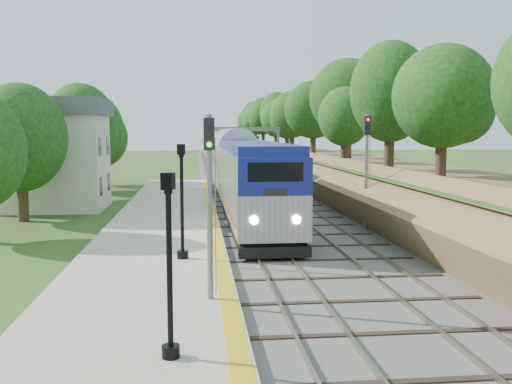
{
  "coord_description": "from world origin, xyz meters",
  "views": [
    {
      "loc": [
        -3.3,
        -12.66,
        5.64
      ],
      "look_at": [
        -0.5,
        13.97,
        2.8
      ],
      "focal_mm": 40.0,
      "sensor_mm": 36.0,
      "label": 1
    }
  ],
  "objects": [
    {
      "name": "ground",
      "position": [
        0.0,
        0.0,
        0.0
      ],
      "size": [
        320.0,
        320.0,
        0.0
      ],
      "primitive_type": "plane",
      "color": "#2D4C19",
      "rests_on": "ground"
    },
    {
      "name": "trackbed",
      "position": [
        2.0,
        60.0,
        0.07
      ],
      "size": [
        9.5,
        170.0,
        0.28
      ],
      "color": "#4C4944",
      "rests_on": "ground"
    },
    {
      "name": "platform",
      "position": [
        -5.2,
        16.0,
        0.19
      ],
      "size": [
        6.4,
        68.0,
        0.38
      ],
      "primitive_type": "cube",
      "color": "#A09581",
      "rests_on": "ground"
    },
    {
      "name": "yellow_stripe",
      "position": [
        -2.35,
        16.0,
        0.39
      ],
      "size": [
        0.55,
        68.0,
        0.01
      ],
      "primitive_type": "cube",
      "color": "gold",
      "rests_on": "platform"
    },
    {
      "name": "embankment",
      "position": [
        10.35,
        60.0,
        1.95
      ],
      "size": [
        10.64,
        170.0,
        11.7
      ],
      "color": "brown",
      "rests_on": "ground"
    },
    {
      "name": "station_building",
      "position": [
        -14.0,
        30.0,
        4.09
      ],
      "size": [
        8.6,
        6.6,
        8.0
      ],
      "color": "beige",
      "rests_on": "ground"
    },
    {
      "name": "signal_gantry",
      "position": [
        2.47,
        54.99,
        4.82
      ],
      "size": [
        8.4,
        0.38,
        6.2
      ],
      "color": "slate",
      "rests_on": "ground"
    },
    {
      "name": "trees_behind_platform",
      "position": [
        -11.17,
        20.67,
        4.53
      ],
      "size": [
        7.82,
        53.32,
        7.21
      ],
      "color": "#332316",
      "rests_on": "ground"
    },
    {
      "name": "train",
      "position": [
        0.0,
        74.27,
        2.41
      ],
      "size": [
        3.22,
        128.98,
        4.74
      ],
      "color": "black",
      "rests_on": "trackbed"
    },
    {
      "name": "lamppost_mid",
      "position": [
        -3.94,
        0.33,
        2.32
      ],
      "size": [
        0.43,
        0.43,
        4.34
      ],
      "color": "black",
      "rests_on": "platform"
    },
    {
      "name": "lamppost_far",
      "position": [
        -3.91,
        10.85,
        2.51
      ],
      "size": [
        0.47,
        0.47,
        4.76
      ],
      "color": "black",
      "rests_on": "platform"
    },
    {
      "name": "signal_platform",
      "position": [
        -2.9,
        4.96,
        3.94
      ],
      "size": [
        0.34,
        0.27,
        5.79
      ],
      "color": "slate",
      "rests_on": "platform"
    },
    {
      "name": "signal_farside",
      "position": [
        6.2,
        18.43,
        4.08
      ],
      "size": [
        0.36,
        0.28,
        6.48
      ],
      "color": "slate",
      "rests_on": "ground"
    }
  ]
}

